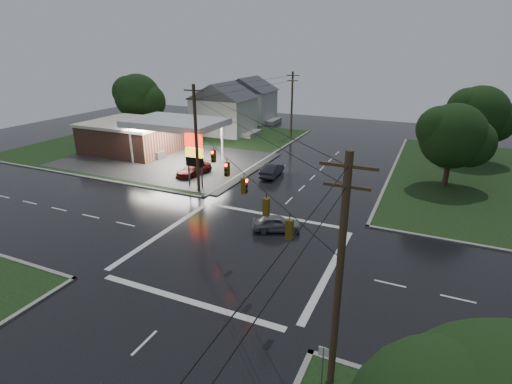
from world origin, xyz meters
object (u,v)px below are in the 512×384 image
at_px(gas_station, 139,135).
at_px(car_north, 272,170).
at_px(utility_pole_nw, 196,138).
at_px(tree_ne_far, 480,115).
at_px(utility_pole_se, 339,275).
at_px(utility_pole_n, 292,104).
at_px(pylon_sign, 194,151).
at_px(house_near, 224,108).
at_px(tree_nw_behind, 139,97).
at_px(car_pump, 194,170).
at_px(house_far, 249,99).
at_px(tree_ne_near, 454,136).
at_px(car_crossing, 277,223).

relative_size(gas_station, car_north, 5.60).
bearing_deg(utility_pole_nw, tree_ne_far, 42.59).
relative_size(utility_pole_se, utility_pole_n, 1.05).
distance_m(pylon_sign, house_near, 27.56).
xyz_separation_m(house_near, tree_nw_behind, (-12.89, -6.01, 1.77)).
height_order(utility_pole_se, tree_ne_far, utility_pole_se).
relative_size(utility_pole_nw, utility_pole_se, 1.00).
bearing_deg(tree_nw_behind, tree_ne_far, 4.49).
relative_size(utility_pole_se, car_pump, 2.26).
bearing_deg(gas_station, utility_pole_nw, -32.23).
relative_size(utility_pole_se, tree_nw_behind, 1.10).
relative_size(house_far, tree_nw_behind, 1.10).
bearing_deg(utility_pole_se, gas_station, 140.30).
bearing_deg(house_far, gas_station, -97.50).
height_order(house_far, tree_ne_near, tree_ne_near).
relative_size(tree_nw_behind, car_crossing, 2.53).
distance_m(pylon_sign, tree_ne_far, 36.35).
height_order(house_far, car_north, house_far).
height_order(pylon_sign, utility_pole_n, utility_pole_n).
distance_m(utility_pole_n, house_far, 16.00).
relative_size(house_far, car_pump, 2.28).
bearing_deg(pylon_sign, utility_pole_nw, -45.00).
bearing_deg(pylon_sign, tree_ne_far, 40.35).
bearing_deg(car_crossing, house_near, 10.82).
xyz_separation_m(house_far, car_crossing, (23.30, -43.76, -3.73)).
distance_m(utility_pole_n, house_near, 11.67).
bearing_deg(tree_nw_behind, utility_pole_nw, -40.10).
relative_size(tree_ne_near, car_crossing, 2.27).
bearing_deg(tree_ne_far, car_pump, -146.45).
xyz_separation_m(tree_ne_near, car_crossing, (-12.79, -17.75, -4.89)).
bearing_deg(car_north, tree_ne_far, -146.58).
distance_m(car_north, car_pump, 9.21).
height_order(gas_station, car_crossing, gas_station).
xyz_separation_m(utility_pole_nw, tree_ne_far, (26.65, 24.49, 0.46)).
height_order(pylon_sign, car_north, pylon_sign).
relative_size(tree_ne_far, car_crossing, 2.48).
distance_m(pylon_sign, car_pump, 5.42).
height_order(gas_station, tree_nw_behind, tree_nw_behind).
xyz_separation_m(pylon_sign, tree_nw_behind, (-23.34, 19.49, 2.17)).
bearing_deg(car_crossing, tree_ne_far, -52.23).
distance_m(tree_ne_near, tree_ne_far, 12.39).
bearing_deg(gas_station, tree_ne_far, 18.46).
bearing_deg(house_far, tree_ne_near, -35.77).
distance_m(gas_station, house_far, 28.61).
bearing_deg(tree_nw_behind, tree_ne_near, -9.47).
height_order(utility_pole_n, house_near, utility_pole_n).
bearing_deg(car_crossing, car_pump, 31.53).
height_order(tree_ne_near, tree_ne_far, tree_ne_far).
distance_m(utility_pole_nw, tree_nw_behind, 31.82).
relative_size(house_near, tree_ne_near, 1.23).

